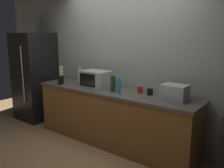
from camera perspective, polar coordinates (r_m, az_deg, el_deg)
name	(u,v)px	position (r m, az deg, el deg)	size (l,w,h in m)	color
ground_plane	(96,152)	(3.82, -3.80, -15.84)	(8.00, 8.00, 0.00)	#A87F51
back_wall	(127,60)	(4.05, 3.56, 5.79)	(6.40, 0.10, 2.70)	#9EA399
counter_run	(112,117)	(3.93, 0.00, -7.86)	(2.84, 0.64, 0.90)	brown
refrigerator	(35,77)	(5.28, -17.92, 1.71)	(0.72, 0.73, 1.80)	black
microwave	(96,79)	(4.04, -3.87, 1.27)	(0.48, 0.35, 0.27)	#B7BABF
toaster_oven	(175,92)	(3.32, 14.75, -1.94)	(0.34, 0.26, 0.21)	#B7BABF
cordless_phone	(61,80)	(4.32, -12.10, 0.89)	(0.05, 0.11, 0.15)	black
bottle_vinegar	(61,74)	(4.59, -12.02, 2.45)	(0.08, 0.08, 0.30)	beige
bottle_hand_soap	(80,76)	(4.35, -7.60, 1.98)	(0.08, 0.08, 0.28)	beige
bottle_wine	(113,84)	(3.69, 0.23, 0.11)	(0.08, 0.08, 0.25)	#1E3F19
bottle_spray_cleaner	(119,85)	(3.58, 1.64, -0.27)	(0.06, 0.06, 0.25)	#338CE5
mug_red	(140,90)	(3.63, 6.71, -1.37)	(0.08, 0.08, 0.10)	red
mug_black	(150,92)	(3.53, 9.05, -1.84)	(0.09, 0.09, 0.10)	black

